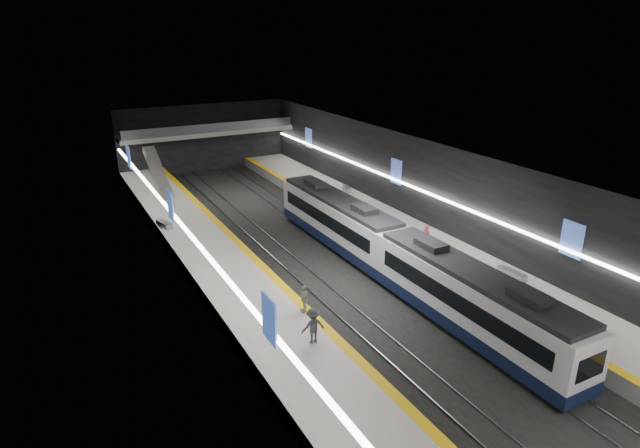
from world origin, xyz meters
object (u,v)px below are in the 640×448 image
bench_left_far (164,224)px  bench_right_near (512,274)px  train (394,252)px  passenger_left_b (313,326)px  passenger_left_a (304,299)px  bench_right_far (347,189)px  escalator (158,172)px  passenger_right_a (426,237)px

bench_left_far → bench_right_near: bench_right_near is taller
train → passenger_left_b: size_ratio=15.16×
bench_right_near → passenger_left_a: bearing=166.7°
bench_left_far → passenger_left_a: 18.28m
bench_right_near → bench_right_far: bearing=85.5°
bench_left_far → bench_right_near: bearing=-62.3°
bench_right_far → passenger_left_b: (-15.60, -22.58, 0.78)m
train → bench_right_far: train is taller
escalator → passenger_left_a: size_ratio=4.82×
bench_left_far → passenger_left_a: passenger_left_a is taller
escalator → passenger_left_a: escalator is taller
escalator → passenger_left_a: 28.67m
bench_right_near → passenger_left_a: size_ratio=1.24×
passenger_left_a → train: bearing=110.9°
passenger_right_a → passenger_left_b: bearing=98.0°
bench_right_near → bench_right_far: (0.48, 21.96, -0.04)m
bench_left_far → passenger_left_b: (2.94, -20.95, 0.76)m
passenger_left_a → bench_right_far: bearing=147.3°
escalator → passenger_left_a: bearing=-86.0°
bench_left_far → passenger_right_a: 21.24m
passenger_right_a → bench_left_far: bearing=29.0°
train → passenger_left_b: train is taller
bench_right_far → passenger_left_a: passenger_left_a is taller
bench_right_near → passenger_right_a: 6.83m
bench_left_far → passenger_left_b: size_ratio=0.96×
bench_right_near → passenger_left_b: 15.15m
bench_left_far → passenger_right_a: (16.12, -13.81, 0.71)m
escalator → train: bearing=-69.1°
bench_left_far → passenger_left_a: size_ratio=1.15×
train → escalator: bearing=110.9°
passenger_right_a → passenger_left_b: size_ratio=0.95×
passenger_left_a → passenger_right_a: bearing=112.4°
passenger_left_a → passenger_left_b: passenger_left_b is taller
escalator → passenger_left_b: escalator is taller
bench_left_far → bench_right_near: size_ratio=0.93×
passenger_right_a → passenger_left_a: (-12.15, -4.01, -0.11)m
train → passenger_right_a: (4.12, 1.60, -0.26)m
train → passenger_right_a: bearing=21.2°
escalator → passenger_left_b: 31.73m
passenger_right_a → passenger_left_a: passenger_right_a is taller
train → passenger_left_a: bearing=-163.3°
bench_right_far → passenger_left_b: bearing=-109.7°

